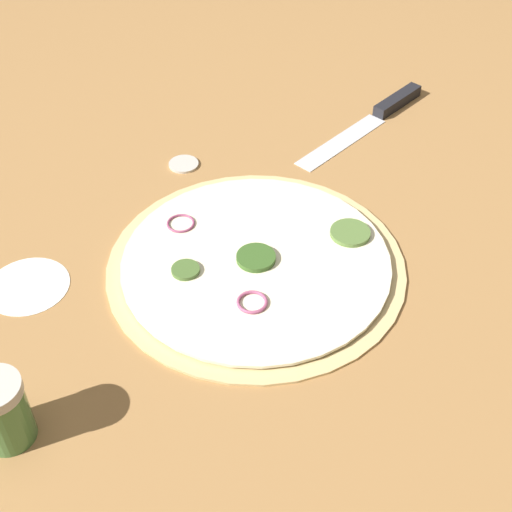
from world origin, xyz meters
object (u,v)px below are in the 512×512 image
pizza (256,263)px  spice_jar (2,411)px  knife (383,111)px  loose_cap (184,163)px

pizza → spice_jar: (-0.29, -0.18, 0.03)m
knife → loose_cap: knife is taller
pizza → loose_cap: (-0.05, 0.23, -0.00)m
knife → spice_jar: (-0.57, -0.47, 0.03)m
pizza → loose_cap: size_ratio=8.51×
loose_cap → pizza: bearing=-77.3°
spice_jar → loose_cap: spice_jar is taller
pizza → knife: (0.28, 0.29, 0.00)m
spice_jar → loose_cap: bearing=59.6°
loose_cap → spice_jar: bearing=-120.4°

